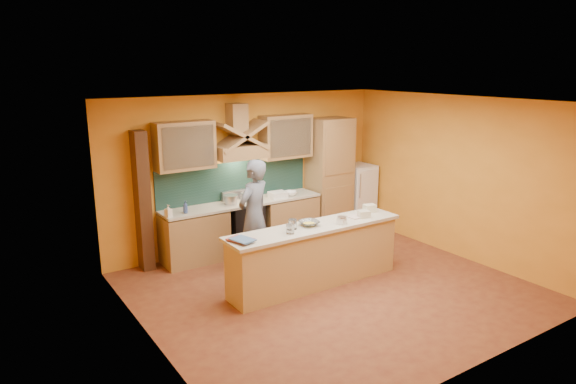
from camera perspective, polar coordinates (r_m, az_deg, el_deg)
floor at (r=7.91m, az=4.85°, el=-10.71°), size 5.50×5.00×0.01m
ceiling at (r=7.21m, az=5.31°, el=9.95°), size 5.50×5.00×0.01m
wall_back at (r=9.47m, az=-4.38°, el=2.37°), size 5.50×0.02×2.80m
wall_front at (r=5.79m, az=20.72°, el=-6.10°), size 5.50×0.02×2.80m
wall_left at (r=6.18m, az=-15.40°, el=-4.45°), size 0.02×5.00×2.80m
wall_right at (r=9.36m, az=18.37°, el=1.56°), size 0.02×5.00×2.80m
base_cabinet_left at (r=8.93m, az=-10.35°, el=-4.99°), size 1.10×0.60×0.86m
base_cabinet_right at (r=9.79m, az=-0.09°, el=-3.06°), size 1.10×0.60×0.86m
counter_top at (r=9.19m, az=-5.04°, el=-1.21°), size 3.00×0.62×0.04m
stove at (r=9.32m, az=-4.98°, el=-3.88°), size 0.60×0.58×0.90m
backsplash at (r=9.35m, az=-5.92°, el=1.25°), size 3.00×0.03×0.70m
range_hood at (r=9.04m, az=-5.32°, el=4.50°), size 0.92×0.50×0.24m
hood_chimney at (r=9.05m, az=-5.70°, el=8.21°), size 0.30×0.30×0.50m
upper_cabinet_left at (r=8.66m, az=-11.44°, el=5.07°), size 1.00×0.35×0.80m
upper_cabinet_right at (r=9.58m, az=-0.25°, el=6.19°), size 1.00×0.35×0.80m
pantry_column at (r=10.17m, az=4.62°, el=1.74°), size 0.80×0.60×2.30m
fridge at (r=10.75m, az=7.72°, el=-0.40°), size 0.58×0.60×1.30m
trim_column_left at (r=8.60m, az=-15.85°, el=-1.03°), size 0.20×0.30×2.30m
island_body at (r=7.91m, az=2.99°, el=-7.24°), size 2.80×0.55×0.88m
island_top at (r=7.74m, az=3.03°, el=-3.93°), size 2.90×0.62×0.05m
person at (r=8.36m, az=-3.81°, el=-2.59°), size 0.79×0.67×1.84m
pot_large at (r=9.03m, az=-6.38°, el=-0.95°), size 0.28×0.28×0.17m
pot_small at (r=9.27m, az=-4.67°, el=-0.66°), size 0.28×0.28×0.13m
soap_bottle_a at (r=8.43m, az=-13.17°, el=-2.07°), size 0.12×0.12×0.21m
soap_bottle_b at (r=8.59m, az=-11.33°, el=-1.64°), size 0.10×0.10×0.21m
bowl_back at (r=9.58m, az=0.25°, el=-0.15°), size 0.31×0.31×0.08m
dish_rack at (r=9.42m, az=-1.13°, el=-0.30°), size 0.32×0.26×0.11m
book_lower at (r=7.01m, az=-5.96°, el=-5.58°), size 0.36×0.41×0.03m
book_upper at (r=6.97m, az=-5.78°, el=-5.55°), size 0.31×0.37×0.02m
jar_large at (r=7.55m, az=0.51°, el=-3.59°), size 0.13×0.13×0.15m
jar_small at (r=7.35m, az=0.25°, el=-4.13°), size 0.12×0.12×0.14m
kitchen_scale at (r=7.83m, az=5.98°, el=-3.21°), size 0.15×0.15×0.10m
mixing_bowl at (r=7.72m, az=2.35°, el=-3.49°), size 0.32×0.32×0.07m
cloth at (r=8.22m, az=7.64°, el=-2.72°), size 0.27×0.21×0.02m
grocery_bag_a at (r=8.54m, az=9.06°, el=-1.78°), size 0.21×0.19×0.12m
grocery_bag_b at (r=8.21m, az=8.43°, el=-2.44°), size 0.21×0.18×0.11m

